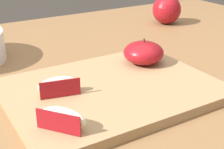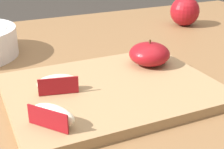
# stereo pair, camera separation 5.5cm
# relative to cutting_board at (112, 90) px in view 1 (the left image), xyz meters

# --- Properties ---
(dining_table) EXTENTS (1.40, 0.95, 0.77)m
(dining_table) POSITION_rel_cutting_board_xyz_m (0.04, 0.10, -0.10)
(dining_table) COLOR brown
(dining_table) RESTS_ON ground_plane
(cutting_board) EXTENTS (0.35, 0.26, 0.02)m
(cutting_board) POSITION_rel_cutting_board_xyz_m (0.00, 0.00, 0.00)
(cutting_board) COLOR #A37F56
(cutting_board) RESTS_ON dining_table
(apple_half_skin_up) EXTENTS (0.08, 0.08, 0.05)m
(apple_half_skin_up) POSITION_rel_cutting_board_xyz_m (0.11, 0.06, 0.03)
(apple_half_skin_up) COLOR maroon
(apple_half_skin_up) RESTS_ON cutting_board
(apple_wedge_near_knife) EXTENTS (0.07, 0.04, 0.03)m
(apple_wedge_near_knife) POSITION_rel_cutting_board_xyz_m (-0.09, 0.02, 0.02)
(apple_wedge_near_knife) COLOR #F4EACC
(apple_wedge_near_knife) RESTS_ON cutting_board
(apple_wedge_right) EXTENTS (0.06, 0.07, 0.03)m
(apple_wedge_right) POSITION_rel_cutting_board_xyz_m (-0.12, -0.08, 0.02)
(apple_wedge_right) COLOR #F4EACC
(apple_wedge_right) RESTS_ON cutting_board
(whole_apple_red_delicious) EXTENTS (0.09, 0.09, 0.09)m
(whole_apple_red_delicious) POSITION_rel_cutting_board_xyz_m (0.38, 0.32, 0.03)
(whole_apple_red_delicious) COLOR maroon
(whole_apple_red_delicious) RESTS_ON dining_table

